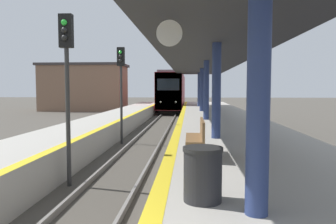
% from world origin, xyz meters
% --- Properties ---
extents(train, '(2.75, 16.47, 4.64)m').
position_xyz_m(train, '(0.00, 38.00, 2.36)').
color(train, black).
rests_on(train, ground).
extents(signal_near, '(0.36, 0.31, 4.73)m').
position_xyz_m(signal_near, '(-1.22, 6.18, 3.30)').
color(signal_near, '#2D2D2D').
rests_on(signal_near, ground).
extents(signal_mid, '(0.36, 0.31, 4.73)m').
position_xyz_m(signal_mid, '(-1.22, 13.28, 3.30)').
color(signal_mid, '#2D2D2D').
rests_on(signal_mid, ground).
extents(station_canopy, '(4.47, 34.11, 3.42)m').
position_xyz_m(station_canopy, '(3.04, 15.40, 4.28)').
color(station_canopy, navy).
rests_on(station_canopy, platform_right).
extents(trash_bin, '(0.60, 0.60, 0.82)m').
position_xyz_m(trash_bin, '(2.34, 2.23, 1.45)').
color(trash_bin, '#262628').
rests_on(trash_bin, platform_right).
extents(bench, '(0.44, 1.62, 0.92)m').
position_xyz_m(bench, '(2.33, 5.51, 1.52)').
color(bench, brown).
rests_on(bench, platform_right).
extents(station_building, '(10.51, 5.53, 5.81)m').
position_xyz_m(station_building, '(-11.08, 37.78, 2.92)').
color(station_building, brown).
rests_on(station_building, ground).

